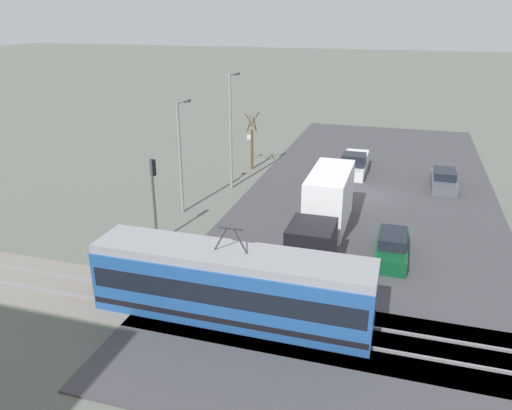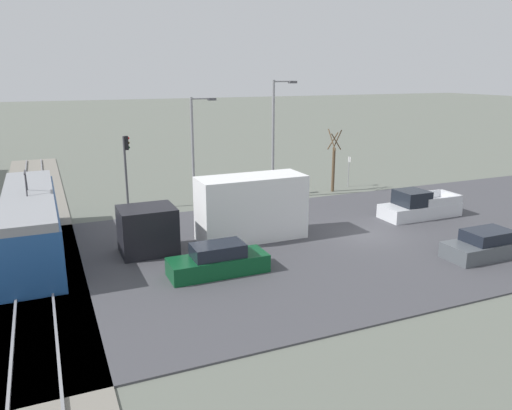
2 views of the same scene
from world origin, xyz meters
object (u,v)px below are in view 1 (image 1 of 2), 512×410
object	(u,v)px
traffic_light_pole	(154,190)
street_lamp_near_crossing	(231,124)
street_tree	(252,144)
no_parking_sign	(249,146)
pickup_truck	(354,165)
sedan_car_0	(444,180)
sedan_car_1	(392,247)
light_rail_tram	(232,285)
street_lamp_mid_block	(181,149)
box_truck	(325,209)

from	to	relation	value
traffic_light_pole	street_lamp_near_crossing	distance (m)	11.09
street_tree	no_parking_sign	bearing A→B (deg)	-65.99
pickup_truck	sedan_car_0	xyz separation A→B (m)	(-7.22, 1.79, -0.11)
traffic_light_pole	street_tree	size ratio (longest dim) A/B	1.03
sedan_car_1	pickup_truck	bearing A→B (deg)	-75.94
no_parking_sign	street_lamp_near_crossing	bearing A→B (deg)	97.14
light_rail_tram	no_parking_sign	size ratio (longest dim) A/B	4.95
light_rail_tram	pickup_truck	distance (m)	23.60
light_rail_tram	traffic_light_pole	bearing A→B (deg)	-41.63
street_tree	street_lamp_mid_block	world-z (taller)	street_lamp_mid_block
sedan_car_1	street_lamp_mid_block	distance (m)	15.09
sedan_car_0	street_tree	distance (m)	16.13
traffic_light_pole	street_lamp_mid_block	xyz separation A→B (m)	(0.58, -5.15, 1.09)
sedan_car_1	traffic_light_pole	world-z (taller)	traffic_light_pole
pickup_truck	sedan_car_0	world-z (taller)	pickup_truck
pickup_truck	street_tree	xyz separation A→B (m)	(8.82, 1.13, 1.51)
street_tree	street_lamp_mid_block	bearing A→B (deg)	81.77
box_truck	street_lamp_mid_block	bearing A→B (deg)	-6.95
box_truck	sedan_car_0	bearing A→B (deg)	-123.23
sedan_car_0	street_lamp_mid_block	xyz separation A→B (m)	(17.62, 10.28, 3.77)
street_tree	street_lamp_near_crossing	size ratio (longest dim) A/B	0.57
traffic_light_pole	street_tree	distance (m)	16.16
street_tree	sedan_car_0	bearing A→B (deg)	177.63
box_truck	sedan_car_1	distance (m)	4.76
traffic_light_pole	street_lamp_mid_block	bearing A→B (deg)	-83.57
light_rail_tram	traffic_light_pole	distance (m)	9.47
sedan_car_0	traffic_light_pole	bearing A→B (deg)	42.16
pickup_truck	street_lamp_near_crossing	xyz separation A→B (m)	(8.85, 6.31, 4.28)
street_tree	no_parking_sign	xyz separation A→B (m)	(0.94, -2.11, -0.74)
street_tree	street_lamp_near_crossing	world-z (taller)	street_lamp_near_crossing
light_rail_tram	street_lamp_mid_block	distance (m)	13.90
sedan_car_1	street_lamp_near_crossing	bearing A→B (deg)	-35.44
light_rail_tram	street_lamp_mid_block	xyz separation A→B (m)	(7.54, -11.33, 2.79)
traffic_light_pole	street_lamp_mid_block	world-z (taller)	street_lamp_mid_block
street_tree	pickup_truck	bearing A→B (deg)	-172.71
box_truck	no_parking_sign	distance (m)	17.12
pickup_truck	street_tree	size ratio (longest dim) A/B	1.08
sedan_car_1	street_lamp_mid_block	xyz separation A→B (m)	(14.25, -3.27, 3.75)
no_parking_sign	traffic_light_pole	bearing A→B (deg)	89.80
no_parking_sign	light_rail_tram	bearing A→B (deg)	105.79
street_lamp_mid_block	no_parking_sign	xyz separation A→B (m)	(-0.64, -13.06, -2.90)
traffic_light_pole	street_lamp_near_crossing	xyz separation A→B (m)	(-0.98, -10.91, 1.70)
sedan_car_1	street_lamp_mid_block	world-z (taller)	street_lamp_mid_block
traffic_light_pole	street_lamp_mid_block	distance (m)	5.29
light_rail_tram	box_truck	world-z (taller)	light_rail_tram
street_lamp_mid_block	box_truck	bearing A→B (deg)	173.05
street_tree	street_lamp_mid_block	xyz separation A→B (m)	(1.58, 10.95, 2.16)
light_rail_tram	traffic_light_pole	size ratio (longest dim) A/B	2.44
traffic_light_pole	pickup_truck	bearing A→B (deg)	-119.70
sedan_car_0	street_lamp_near_crossing	world-z (taller)	street_lamp_near_crossing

